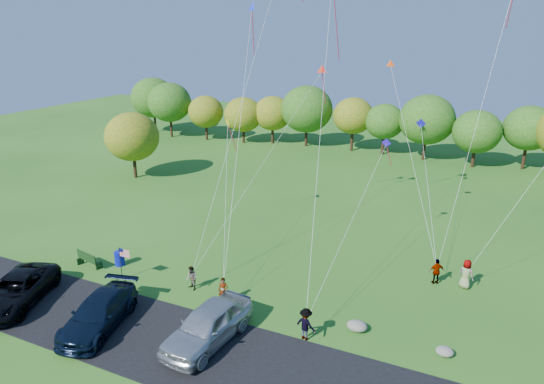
{
  "coord_description": "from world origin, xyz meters",
  "views": [
    {
      "loc": [
        11.93,
        -20.7,
        15.2
      ],
      "look_at": [
        -0.43,
        6.0,
        5.16
      ],
      "focal_mm": 32.0,
      "sensor_mm": 36.0,
      "label": 1
    }
  ],
  "objects_px": {
    "minivan_dark": "(16,290)",
    "trash_barrel": "(120,258)",
    "flyer_d": "(437,271)",
    "park_bench": "(88,259)",
    "flyer_e": "(466,274)",
    "flyer_c": "(306,324)",
    "minivan_navy": "(99,313)",
    "flyer_a": "(223,291)",
    "minivan_silver": "(208,325)",
    "flyer_b": "(192,278)"
  },
  "relations": [
    {
      "from": "flyer_d",
      "to": "minivan_silver",
      "type": "bearing_deg",
      "value": 19.41
    },
    {
      "from": "park_bench",
      "to": "trash_barrel",
      "type": "height_order",
      "value": "park_bench"
    },
    {
      "from": "park_bench",
      "to": "flyer_b",
      "type": "bearing_deg",
      "value": 14.72
    },
    {
      "from": "flyer_e",
      "to": "trash_barrel",
      "type": "distance_m",
      "value": 22.29
    },
    {
      "from": "flyer_d",
      "to": "flyer_c",
      "type": "bearing_deg",
      "value": 29.2
    },
    {
      "from": "minivan_dark",
      "to": "minivan_navy",
      "type": "xyz_separation_m",
      "value": [
        6.02,
        0.21,
        -0.01
      ]
    },
    {
      "from": "minivan_navy",
      "to": "park_bench",
      "type": "relative_size",
      "value": 2.91
    },
    {
      "from": "minivan_silver",
      "to": "flyer_e",
      "type": "height_order",
      "value": "minivan_silver"
    },
    {
      "from": "flyer_c",
      "to": "flyer_e",
      "type": "distance_m",
      "value": 11.37
    },
    {
      "from": "flyer_c",
      "to": "park_bench",
      "type": "height_order",
      "value": "flyer_c"
    },
    {
      "from": "minivan_silver",
      "to": "flyer_c",
      "type": "relative_size",
      "value": 3.25
    },
    {
      "from": "minivan_silver",
      "to": "flyer_d",
      "type": "height_order",
      "value": "minivan_silver"
    },
    {
      "from": "minivan_navy",
      "to": "flyer_c",
      "type": "relative_size",
      "value": 3.24
    },
    {
      "from": "minivan_navy",
      "to": "flyer_d",
      "type": "relative_size",
      "value": 3.4
    },
    {
      "from": "minivan_navy",
      "to": "trash_barrel",
      "type": "height_order",
      "value": "minivan_navy"
    },
    {
      "from": "minivan_navy",
      "to": "flyer_a",
      "type": "distance_m",
      "value": 6.81
    },
    {
      "from": "flyer_b",
      "to": "flyer_c",
      "type": "bearing_deg",
      "value": 13.14
    },
    {
      "from": "flyer_c",
      "to": "minivan_silver",
      "type": "bearing_deg",
      "value": 42.76
    },
    {
      "from": "minivan_silver",
      "to": "flyer_b",
      "type": "distance_m",
      "value": 5.51
    },
    {
      "from": "flyer_a",
      "to": "trash_barrel",
      "type": "height_order",
      "value": "flyer_a"
    },
    {
      "from": "park_bench",
      "to": "flyer_e",
      "type": "bearing_deg",
      "value": 29.82
    },
    {
      "from": "flyer_c",
      "to": "park_bench",
      "type": "distance_m",
      "value": 16.04
    },
    {
      "from": "flyer_c",
      "to": "flyer_e",
      "type": "height_order",
      "value": "flyer_e"
    },
    {
      "from": "minivan_dark",
      "to": "flyer_e",
      "type": "distance_m",
      "value": 26.62
    },
    {
      "from": "minivan_dark",
      "to": "park_bench",
      "type": "xyz_separation_m",
      "value": [
        0.32,
        5.16,
        -0.31
      ]
    },
    {
      "from": "minivan_dark",
      "to": "trash_barrel",
      "type": "bearing_deg",
      "value": 51.58
    },
    {
      "from": "minivan_silver",
      "to": "flyer_b",
      "type": "height_order",
      "value": "minivan_silver"
    },
    {
      "from": "minivan_silver",
      "to": "flyer_e",
      "type": "bearing_deg",
      "value": 50.34
    },
    {
      "from": "flyer_b",
      "to": "park_bench",
      "type": "bearing_deg",
      "value": -151.35
    },
    {
      "from": "park_bench",
      "to": "flyer_d",
      "type": "bearing_deg",
      "value": 30.66
    },
    {
      "from": "flyer_a",
      "to": "trash_barrel",
      "type": "bearing_deg",
      "value": 160.76
    },
    {
      "from": "flyer_a",
      "to": "flyer_e",
      "type": "distance_m",
      "value": 14.76
    },
    {
      "from": "flyer_d",
      "to": "park_bench",
      "type": "height_order",
      "value": "flyer_d"
    },
    {
      "from": "minivan_silver",
      "to": "flyer_d",
      "type": "relative_size",
      "value": 3.41
    },
    {
      "from": "flyer_a",
      "to": "flyer_d",
      "type": "bearing_deg",
      "value": 23.14
    },
    {
      "from": "flyer_e",
      "to": "park_bench",
      "type": "relative_size",
      "value": 0.95
    },
    {
      "from": "minivan_dark",
      "to": "flyer_d",
      "type": "bearing_deg",
      "value": 9.69
    },
    {
      "from": "flyer_b",
      "to": "minivan_navy",
      "type": "bearing_deg",
      "value": -87.07
    },
    {
      "from": "minivan_navy",
      "to": "park_bench",
      "type": "height_order",
      "value": "minivan_navy"
    },
    {
      "from": "trash_barrel",
      "to": "park_bench",
      "type": "bearing_deg",
      "value": -146.59
    },
    {
      "from": "minivan_navy",
      "to": "flyer_a",
      "type": "bearing_deg",
      "value": 32.4
    },
    {
      "from": "flyer_a",
      "to": "flyer_c",
      "type": "bearing_deg",
      "value": -23.82
    },
    {
      "from": "flyer_b",
      "to": "flyer_c",
      "type": "height_order",
      "value": "flyer_c"
    },
    {
      "from": "minivan_dark",
      "to": "minivan_navy",
      "type": "bearing_deg",
      "value": -18.56
    },
    {
      "from": "minivan_navy",
      "to": "flyer_c",
      "type": "xyz_separation_m",
      "value": [
        10.29,
        3.68,
        -0.01
      ]
    },
    {
      "from": "minivan_dark",
      "to": "flyer_d",
      "type": "xyz_separation_m",
      "value": [
        21.63,
        12.63,
        -0.06
      ]
    },
    {
      "from": "minivan_dark",
      "to": "minivan_silver",
      "type": "height_order",
      "value": "minivan_silver"
    },
    {
      "from": "minivan_dark",
      "to": "minivan_navy",
      "type": "height_order",
      "value": "minivan_dark"
    },
    {
      "from": "flyer_e",
      "to": "trash_barrel",
      "type": "bearing_deg",
      "value": 41.12
    },
    {
      "from": "park_bench",
      "to": "trash_barrel",
      "type": "relative_size",
      "value": 2.01
    }
  ]
}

